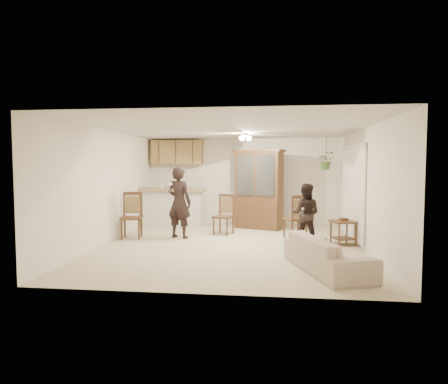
# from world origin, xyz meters

# --- Properties ---
(floor) EXTENTS (6.50, 6.50, 0.00)m
(floor) POSITION_xyz_m (0.00, 0.00, 0.00)
(floor) COLOR beige
(floor) RESTS_ON ground
(ceiling) EXTENTS (5.50, 6.50, 0.02)m
(ceiling) POSITION_xyz_m (0.00, 0.00, 2.50)
(ceiling) COLOR silver
(ceiling) RESTS_ON wall_back
(wall_back) EXTENTS (5.50, 0.02, 2.50)m
(wall_back) POSITION_xyz_m (0.00, 3.25, 1.25)
(wall_back) COLOR white
(wall_back) RESTS_ON ground
(wall_front) EXTENTS (5.50, 0.02, 2.50)m
(wall_front) POSITION_xyz_m (0.00, -3.25, 1.25)
(wall_front) COLOR white
(wall_front) RESTS_ON ground
(wall_left) EXTENTS (0.02, 6.50, 2.50)m
(wall_left) POSITION_xyz_m (-2.75, 0.00, 1.25)
(wall_left) COLOR white
(wall_left) RESTS_ON ground
(wall_right) EXTENTS (0.02, 6.50, 2.50)m
(wall_right) POSITION_xyz_m (2.75, 0.00, 1.25)
(wall_right) COLOR white
(wall_right) RESTS_ON ground
(breakfast_bar) EXTENTS (1.60, 0.55, 1.00)m
(breakfast_bar) POSITION_xyz_m (-1.85, 2.35, 0.50)
(breakfast_bar) COLOR silver
(breakfast_bar) RESTS_ON floor
(bar_top) EXTENTS (1.75, 0.70, 0.08)m
(bar_top) POSITION_xyz_m (-1.85, 2.35, 1.05)
(bar_top) COLOR tan
(bar_top) RESTS_ON breakfast_bar
(upper_cabinets) EXTENTS (1.50, 0.34, 0.70)m
(upper_cabinets) POSITION_xyz_m (-1.90, 3.07, 2.10)
(upper_cabinets) COLOR olive
(upper_cabinets) RESTS_ON wall_back
(vertical_blinds) EXTENTS (0.06, 2.30, 2.10)m
(vertical_blinds) POSITION_xyz_m (2.71, 0.90, 1.10)
(vertical_blinds) COLOR white
(vertical_blinds) RESTS_ON wall_right
(ceiling_fixture) EXTENTS (0.36, 0.36, 0.20)m
(ceiling_fixture) POSITION_xyz_m (0.20, 1.20, 2.40)
(ceiling_fixture) COLOR beige
(ceiling_fixture) RESTS_ON ceiling
(hanging_plant) EXTENTS (0.43, 0.37, 0.48)m
(hanging_plant) POSITION_xyz_m (2.30, 2.40, 1.85)
(hanging_plant) COLOR #315823
(hanging_plant) RESTS_ON ceiling
(plant_cord) EXTENTS (0.01, 0.01, 0.65)m
(plant_cord) POSITION_xyz_m (2.30, 2.40, 2.17)
(plant_cord) COLOR black
(plant_cord) RESTS_ON ceiling
(sofa) EXTENTS (1.28, 2.01, 0.73)m
(sofa) POSITION_xyz_m (1.77, -1.86, 0.37)
(sofa) COLOR beige
(sofa) RESTS_ON floor
(adult) EXTENTS (0.76, 0.62, 1.80)m
(adult) POSITION_xyz_m (-1.31, 0.76, 0.90)
(adult) COLOR black
(adult) RESTS_ON floor
(child) EXTENTS (0.77, 0.66, 1.35)m
(child) POSITION_xyz_m (1.60, 0.34, 0.68)
(child) COLOR black
(child) RESTS_ON floor
(china_hutch) EXTENTS (1.45, 1.00, 2.14)m
(china_hutch) POSITION_xyz_m (0.53, 2.40, 1.06)
(china_hutch) COLOR #3C1E15
(china_hutch) RESTS_ON floor
(side_table) EXTENTS (0.60, 0.60, 0.59)m
(side_table) POSITION_xyz_m (2.42, 0.37, 0.27)
(side_table) COLOR #3C1E15
(side_table) RESTS_ON floor
(chair_bar) EXTENTS (0.56, 0.56, 1.09)m
(chair_bar) POSITION_xyz_m (-2.43, 0.60, 0.31)
(chair_bar) COLOR #3C1E15
(chair_bar) RESTS_ON floor
(chair_hutch_left) EXTENTS (0.56, 0.56, 1.00)m
(chair_hutch_left) POSITION_xyz_m (-0.32, 1.36, 0.28)
(chair_hutch_left) COLOR #3C1E15
(chair_hutch_left) RESTS_ON floor
(chair_hutch_right) EXTENTS (0.61, 0.61, 1.04)m
(chair_hutch_right) POSITION_xyz_m (1.43, 1.03, 0.29)
(chair_hutch_right) COLOR #3C1E15
(chair_hutch_right) RESTS_ON floor
(controller_adult) EXTENTS (0.09, 0.15, 0.05)m
(controller_adult) POSITION_xyz_m (-1.44, 0.39, 1.30)
(controller_adult) COLOR silver
(controller_adult) RESTS_ON adult
(controller_child) EXTENTS (0.06, 0.12, 0.04)m
(controller_child) POSITION_xyz_m (1.52, 0.04, 0.82)
(controller_child) COLOR silver
(controller_child) RESTS_ON child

